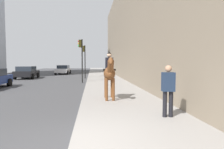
% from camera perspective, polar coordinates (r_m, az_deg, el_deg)
% --- Properties ---
extents(sidewalk_slab, '(120.00, 3.86, 0.12)m').
position_cam_1_polar(sidewalk_slab, '(5.01, 11.81, -18.35)').
color(sidewalk_slab, gray).
rests_on(sidewalk_slab, ground).
extents(mounted_horse_near, '(2.15, 0.61, 2.31)m').
position_cam_1_polar(mounted_horse_near, '(9.69, -0.72, 0.50)').
color(mounted_horse_near, brown).
rests_on(mounted_horse_near, sidewalk_slab).
extents(pedestrian_greeting, '(0.29, 0.42, 1.70)m').
position_cam_1_polar(pedestrian_greeting, '(6.83, 15.60, -3.54)').
color(pedestrian_greeting, black).
rests_on(pedestrian_greeting, sidewalk_slab).
extents(car_near_lane, '(4.07, 2.17, 1.44)m').
position_cam_1_polar(car_near_lane, '(25.56, -22.96, 0.64)').
color(car_near_lane, black).
rests_on(car_near_lane, ground).
extents(car_mid_lane, '(4.32, 2.18, 1.44)m').
position_cam_1_polar(car_mid_lane, '(33.15, -13.66, 1.41)').
color(car_mid_lane, silver).
rests_on(car_mid_lane, ground).
extents(traffic_light_near_curb, '(0.20, 0.44, 4.04)m').
position_cam_1_polar(traffic_light_near_curb, '(19.04, -8.72, 5.81)').
color(traffic_light_near_curb, black).
rests_on(traffic_light_near_curb, ground).
extents(traffic_light_far_curb, '(0.20, 0.44, 3.90)m').
position_cam_1_polar(traffic_light_far_curb, '(24.02, -7.87, 5.12)').
color(traffic_light_far_curb, black).
rests_on(traffic_light_far_curb, ground).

